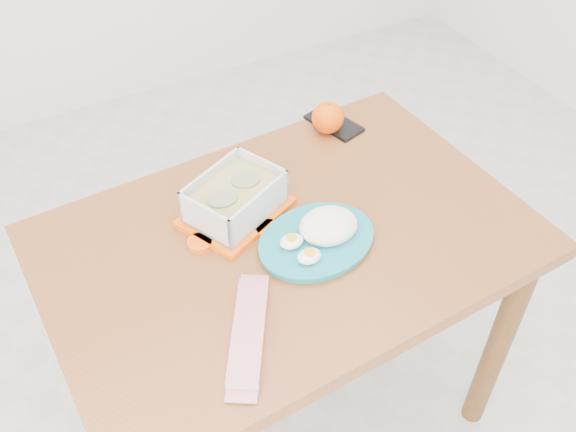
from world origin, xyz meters
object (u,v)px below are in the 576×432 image
smartphone (334,123)px  food_container (235,199)px  dining_table (288,271)px  orange_fruit (328,118)px  rice_plate (320,234)px

smartphone → food_container: bearing=-168.9°
dining_table → orange_fruit: 0.43m
food_container → smartphone: bearing=1.9°
food_container → orange_fruit: size_ratio=3.38×
food_container → dining_table: bearing=-83.2°
food_container → smartphone: food_container is taller
rice_plate → smartphone: size_ratio=1.93×
smartphone → dining_table: bearing=-150.6°
food_container → smartphone: 0.42m
food_container → rice_plate: size_ratio=0.96×
dining_table → rice_plate: rice_plate is taller
dining_table → food_container: size_ratio=3.85×
orange_fruit → rice_plate: (-0.22, -0.34, -0.02)m
orange_fruit → dining_table: bearing=-132.7°
dining_table → orange_fruit: orange_fruit is taller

